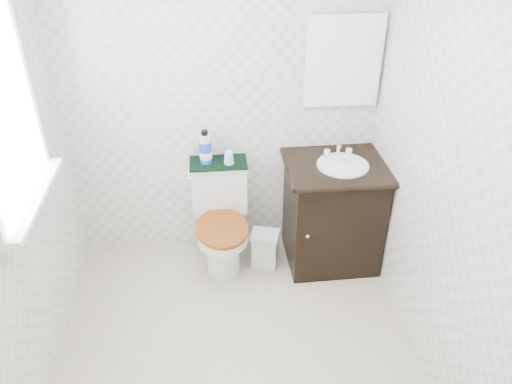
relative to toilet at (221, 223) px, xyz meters
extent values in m
plane|color=#AEA48C|center=(0.05, -0.97, -0.34)|extent=(2.40, 2.40, 0.00)
plane|color=silver|center=(0.05, 0.23, 0.86)|extent=(2.40, 0.00, 2.40)
plane|color=silver|center=(1.15, -0.97, 0.86)|extent=(0.00, 2.40, 2.40)
cube|color=white|center=(-1.02, -0.72, 1.21)|extent=(0.02, 0.70, 0.90)
cube|color=silver|center=(0.87, 0.21, 1.11)|extent=(0.50, 0.02, 0.60)
cylinder|color=silver|center=(0.00, -0.15, -0.15)|extent=(0.25, 0.25, 0.38)
cube|color=silver|center=(0.00, 0.10, -0.15)|extent=(0.25, 0.28, 0.38)
cube|color=silver|center=(0.00, 0.12, 0.22)|extent=(0.40, 0.18, 0.36)
cube|color=silver|center=(0.00, 0.12, 0.41)|extent=(0.41, 0.20, 0.03)
cylinder|color=silver|center=(0.00, -0.19, 0.04)|extent=(0.36, 0.36, 0.08)
cylinder|color=brown|center=(0.00, -0.19, 0.09)|extent=(0.40, 0.40, 0.03)
cube|color=black|center=(0.82, -0.06, 0.05)|extent=(0.65, 0.55, 0.78)
cube|color=black|center=(0.82, -0.06, 0.46)|extent=(0.69, 0.59, 0.04)
cylinder|color=silver|center=(0.85, -0.09, 0.49)|extent=(0.36, 0.36, 0.01)
ellipsoid|color=silver|center=(0.85, -0.09, 0.43)|extent=(0.31, 0.31, 0.15)
cylinder|color=silver|center=(0.85, 0.05, 0.53)|extent=(0.02, 0.02, 0.10)
cube|color=silver|center=(0.31, -0.10, -0.21)|extent=(0.21, 0.18, 0.26)
cube|color=silver|center=(0.31, -0.10, -0.06)|extent=(0.24, 0.21, 0.03)
cube|color=black|center=(0.00, 0.12, 0.44)|extent=(0.41, 0.22, 0.02)
cylinder|color=blue|center=(-0.08, 0.12, 0.53)|extent=(0.09, 0.09, 0.16)
cylinder|color=silver|center=(-0.08, 0.12, 0.63)|extent=(0.09, 0.09, 0.05)
cylinder|color=black|center=(-0.08, 0.12, 0.67)|extent=(0.05, 0.05, 0.03)
cone|color=#9BD2FE|center=(0.08, 0.09, 0.49)|extent=(0.07, 0.07, 0.09)
ellipsoid|color=#176B71|center=(0.76, 0.05, 0.49)|extent=(0.07, 0.05, 0.02)
camera|label=1|loc=(-0.05, -3.00, 2.14)|focal=35.00mm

